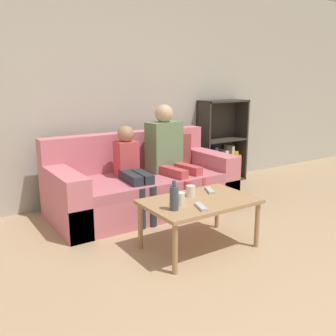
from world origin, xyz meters
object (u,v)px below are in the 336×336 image
Objects in this scene: couch at (142,185)px; tv_remote_1 at (201,207)px; cup_near at (180,199)px; person_adult at (169,150)px; cup_far at (191,191)px; bookshelf at (220,151)px; tv_remote_0 at (210,190)px; coffee_table at (199,205)px; bottle at (174,198)px; person_child at (132,168)px.

tv_remote_1 is at bearing -98.97° from couch.
couch is 19.06× the size of cup_near.
person_adult is 12.11× the size of cup_far.
bookshelf is 1.94m from tv_remote_0.
couch is 11.02× the size of tv_remote_1.
cup_near is 0.46m from tv_remote_0.
coffee_table is at bearing -87.52° from cup_far.
couch is at bearing 123.45° from tv_remote_0.
cup_far is 0.40× the size of bottle.
person_child is 5.29× the size of tv_remote_0.
bottle is at bearing -146.25° from cup_near.
bookshelf is 2.48m from bottle.
tv_remote_1 is at bearing -23.18° from bottle.
coffee_table is at bearing -78.73° from person_child.
couch is 0.47m from person_adult.
cup_far is at bearing 33.73° from bottle.
couch is at bearing 75.26° from cup_near.
person_child is (-0.48, -0.05, -0.12)m from person_adult.
person_adult is 1.29m from bottle.
coffee_table is 1.11m from person_adult.
person_child is 1.13m from tv_remote_1.
person_adult is 4.90× the size of bottle.
tv_remote_1 is (0.09, -0.15, -0.04)m from cup_near.
tv_remote_1 is at bearing -120.83° from person_adult.
cup_far is (-0.37, -0.89, -0.17)m from person_adult.
couch is at bearing -163.25° from bookshelf.
person_child is (-0.19, -0.14, 0.24)m from couch.
coffee_table is at bearing -135.38° from bookshelf.
couch reaches higher than cup_near.
cup_near is 0.18m from tv_remote_1.
coffee_table is 0.97m from person_child.
person_adult is 1.20m from cup_near.
bookshelf is at bearing 41.00° from bottle.
tv_remote_0 is at bearing 3.73° from cup_far.
person_adult is at bearing 58.38° from bottle.
person_child is 9.98× the size of cup_far.
bottle reaches higher than tv_remote_0.
cup_near is at bearing -127.75° from person_adult.
bookshelf is 2.36m from cup_near.
tv_remote_0 is at bearing -63.78° from person_child.
cup_near is 0.45× the size of bottle.
bookshelf is 2.19m from coffee_table.
person_child is at bearing 178.04° from person_adult.
tv_remote_0 is 0.45m from tv_remote_1.
bookshelf reaches higher than couch.
cup_near is (-0.21, -0.02, 0.09)m from coffee_table.
cup_far reaches higher than tv_remote_1.
person_child is 9.04× the size of cup_near.
bookshelf is 11.98× the size of cup_far.
person_adult is 1.21× the size of person_child.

